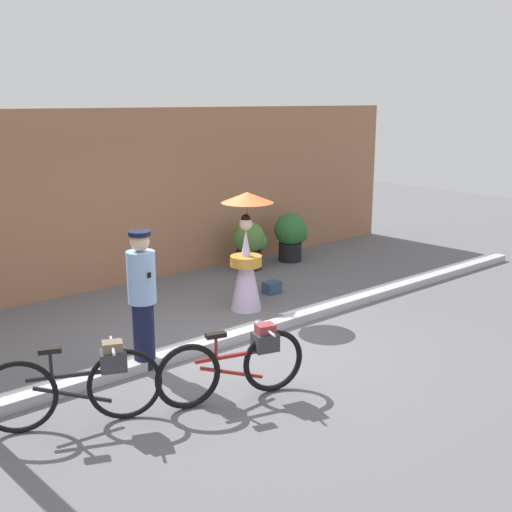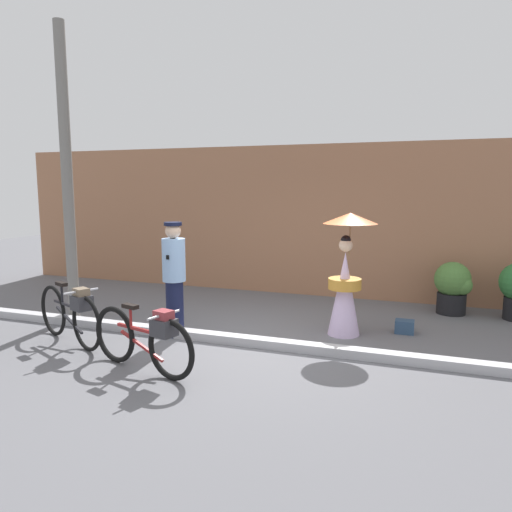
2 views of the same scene
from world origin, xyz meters
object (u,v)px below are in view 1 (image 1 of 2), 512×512
object	(u,v)px
bicycle_near_officer	(238,362)
backpack_on_pavement	(272,287)
person_officer	(142,296)
bicycle_far_side	(81,383)
person_with_parasol	(246,252)
potted_plant_small	(291,234)
potted_plant_by_door	(250,244)

from	to	relation	value
bicycle_near_officer	backpack_on_pavement	distance (m)	3.91
bicycle_near_officer	person_officer	bearing A→B (deg)	104.87
backpack_on_pavement	bicycle_far_side	bearing A→B (deg)	-154.57
person_with_parasol	backpack_on_pavement	bearing A→B (deg)	22.83
person_with_parasol	backpack_on_pavement	size ratio (longest dim) A/B	6.58
potted_plant_small	potted_plant_by_door	bearing A→B (deg)	176.89
bicycle_far_side	backpack_on_pavement	xyz separation A→B (m)	(4.42, 2.10, -0.35)
person_officer	potted_plant_small	world-z (taller)	person_officer
person_with_parasol	backpack_on_pavement	distance (m)	1.23
potted_plant_by_door	potted_plant_small	distance (m)	1.04
bicycle_near_officer	person_officer	xyz separation A→B (m)	(-0.36, 1.37, 0.49)
backpack_on_pavement	person_with_parasol	bearing A→B (deg)	-157.17
person_with_parasol	potted_plant_small	xyz separation A→B (m)	(2.63, 1.78, -0.38)
potted_plant_by_door	bicycle_far_side	bearing A→B (deg)	-145.25
person_with_parasol	potted_plant_small	distance (m)	3.19
person_with_parasol	bicycle_near_officer	bearing A→B (deg)	-131.09
bicycle_near_officer	person_with_parasol	world-z (taller)	person_with_parasol
bicycle_near_officer	potted_plant_small	size ratio (longest dim) A/B	1.72
person_officer	potted_plant_small	distance (m)	5.69
person_officer	backpack_on_pavement	xyz separation A→B (m)	(3.22, 1.29, -0.81)
bicycle_near_officer	potted_plant_by_door	world-z (taller)	potted_plant_by_door
bicycle_near_officer	person_officer	distance (m)	1.50
potted_plant_small	bicycle_near_officer	bearing A→B (deg)	-138.66
bicycle_far_side	potted_plant_by_door	distance (m)	6.27
person_officer	backpack_on_pavement	world-z (taller)	person_officer
person_officer	bicycle_near_officer	bearing A→B (deg)	-75.13
potted_plant_by_door	backpack_on_pavement	distance (m)	1.69
bicycle_far_side	person_with_parasol	xyz separation A→B (m)	(3.56, 1.74, 0.47)
bicycle_far_side	person_with_parasol	bearing A→B (deg)	26.04
bicycle_near_officer	bicycle_far_side	world-z (taller)	bicycle_far_side
bicycle_near_officer	backpack_on_pavement	size ratio (longest dim) A/B	5.99
person_officer	potted_plant_small	bearing A→B (deg)	28.46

